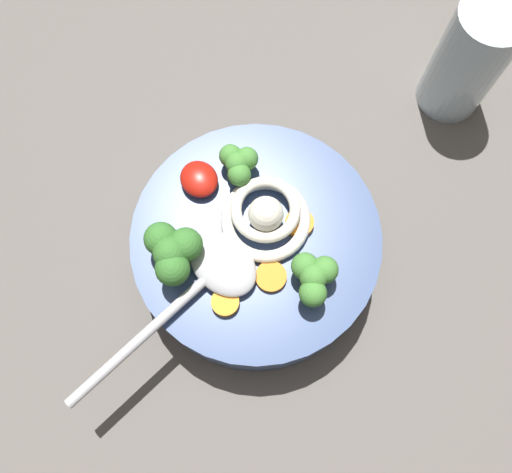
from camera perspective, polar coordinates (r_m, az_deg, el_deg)
table_slab at (r=50.71cm, az=-0.49°, el=-0.66°), size 92.32×92.32×3.27cm
soup_bowl at (r=45.57cm, az=0.00°, el=-1.12°), size 20.25×20.25×6.16cm
noodle_pile at (r=42.24cm, az=1.03°, el=2.26°), size 7.95×7.79×3.19cm
soup_spoon at (r=41.21cm, az=-4.98°, el=-4.19°), size 6.66×17.53×1.60cm
chili_sauce_dollop at (r=43.89cm, az=-6.09°, el=6.10°), size 3.33×2.99×1.50cm
broccoli_floret_far at (r=43.06cm, az=-1.89°, el=7.79°), size 3.67×3.16×2.90cm
broccoli_floret_rear at (r=40.02cm, az=6.28°, el=-4.21°), size 4.11×3.53×3.25cm
broccoli_floret_front at (r=40.24cm, az=-8.94°, el=-1.54°), size 5.10×4.39×4.03cm
carrot_slice_beside_noodles at (r=41.18cm, az=-3.29°, el=-7.02°), size 2.16×2.16×0.66cm
carrot_slice_near_spoon at (r=42.87cm, az=4.64°, el=1.42°), size 2.31×2.31×0.64cm
carrot_slice_extra_b at (r=41.63cm, az=1.60°, el=-4.30°), size 2.45×2.45×0.48cm
drinking_glass at (r=54.03cm, az=21.73°, el=17.07°), size 6.21×6.21×11.76cm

